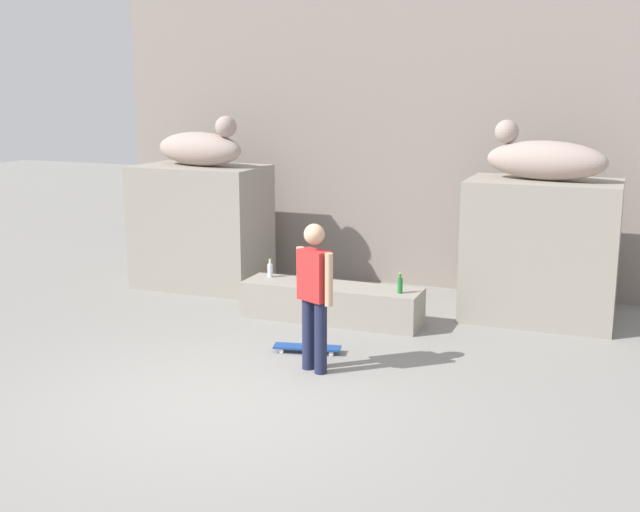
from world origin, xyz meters
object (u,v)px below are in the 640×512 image
object	(u,v)px
skater	(314,291)
bottle_clear	(270,270)
statue_reclining_right	(543,159)
skateboard	(307,347)
bottle_green	(400,285)
statue_reclining_left	(201,147)

from	to	relation	value
skater	bottle_clear	xyz separation A→B (m)	(-1.47, 2.02, -0.33)
statue_reclining_right	skater	world-z (taller)	statue_reclining_right
bottle_clear	skateboard	bearing A→B (deg)	-51.88
statue_reclining_right	bottle_green	distance (m)	2.52
bottle_green	bottle_clear	bearing A→B (deg)	174.24
bottle_clear	bottle_green	bearing A→B (deg)	-5.76
bottle_clear	bottle_green	size ratio (longest dim) A/B	0.96
skater	skateboard	distance (m)	1.06
statue_reclining_left	skateboard	bearing A→B (deg)	-28.69
statue_reclining_left	bottle_clear	world-z (taller)	statue_reclining_left
statue_reclining_right	skateboard	bearing A→B (deg)	57.22
bottle_clear	bottle_green	xyz separation A→B (m)	(1.93, -0.19, 0.01)
statue_reclining_right	skateboard	world-z (taller)	statue_reclining_right
statue_reclining_left	statue_reclining_right	distance (m)	5.10
statue_reclining_right	skateboard	xyz separation A→B (m)	(-2.36, -2.46, -2.12)
statue_reclining_left	statue_reclining_right	size ratio (longest dim) A/B	1.00
statue_reclining_right	bottle_clear	bearing A→B (deg)	26.63
statue_reclining_left	bottle_green	size ratio (longest dim) A/B	6.26
skateboard	bottle_green	world-z (taller)	bottle_green
skateboard	bottle_green	size ratio (longest dim) A/B	3.06
statue_reclining_right	skateboard	size ratio (longest dim) A/B	2.04
statue_reclining_left	bottle_clear	bearing A→B (deg)	-18.36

